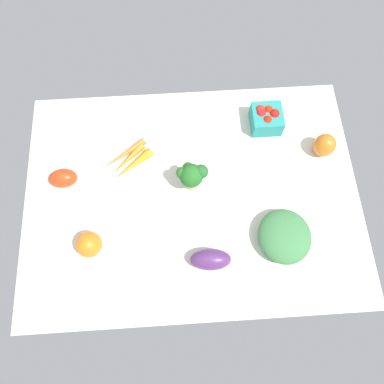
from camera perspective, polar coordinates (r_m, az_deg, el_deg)
name	(u,v)px	position (r cm, az deg, el deg)	size (l,w,h in cm)	color
tablecloth	(192,195)	(116.02, 0.00, -0.53)	(104.00, 76.00, 2.00)	silver
carrot_bunch	(129,160)	(120.00, -9.71, 4.89)	(17.03, 15.06, 2.94)	orange
leafy_greens_clump	(284,236)	(110.85, 14.10, -6.66)	(16.53, 15.53, 6.84)	#3F7E47
bell_pepper_orange	(324,145)	(124.79, 19.78, 6.83)	(6.97, 6.97, 8.26)	orange
berry_basket	(266,118)	(125.33, 11.41, 11.14)	(9.77, 9.77, 7.73)	teal
broccoli_head	(192,175)	(109.20, 0.00, 2.64)	(9.52, 7.91, 11.58)	#A1C673
roma_tomato	(63,178)	(120.69, -19.29, 2.05)	(8.69, 5.91, 5.91)	red
eggplant	(211,260)	(106.62, 2.88, -10.38)	(11.76, 6.11, 6.11)	#562E68
heirloom_tomato_orange	(89,244)	(110.66, -15.65, -7.81)	(7.56, 7.56, 7.56)	orange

